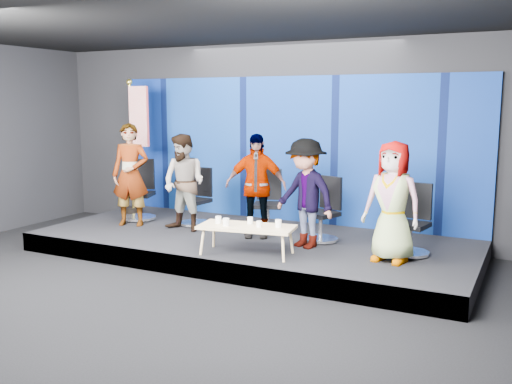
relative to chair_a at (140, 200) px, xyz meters
The scene contains 21 objects.
ground 3.77m from the chair_a, 48.55° to the right, with size 10.00×10.00×0.00m, color black.
room_walls 4.11m from the chair_a, 48.55° to the right, with size 10.02×8.02×3.51m.
riser 2.53m from the chair_a, ahead, with size 7.00×3.00×0.30m, color black.
backdrop 2.88m from the chair_a, 25.34° to the left, with size 7.00×0.08×2.60m, color navy.
chair_a is the anchor object (origin of this frame).
panelist_a 0.73m from the chair_a, 68.26° to the right, with size 0.65×0.43×1.79m, color black.
chair_b 1.19m from the chair_a, ahead, with size 0.61×0.61×1.00m.
panelist_b 1.41m from the chair_a, 18.37° to the right, with size 0.79×0.62×1.63m, color black.
chair_c 2.52m from the chair_a, ahead, with size 0.74×0.74×1.02m.
panelist_c 2.59m from the chair_a, ahead, with size 0.97×0.40×1.66m, color black.
chair_d 3.59m from the chair_a, ahead, with size 0.73×0.73×1.00m.
panelist_d 3.55m from the chair_a, ahead, with size 1.05×0.60×1.62m, color black.
chair_e 5.00m from the chair_a, ahead, with size 0.66×0.66×1.01m.
panelist_e 4.89m from the chair_a, ahead, with size 0.80×0.52×1.64m, color black.
coffee_table 3.17m from the chair_a, 23.91° to the right, with size 1.43×0.78×0.42m.
mug_a 2.80m from the chair_a, 28.44° to the right, with size 0.09×0.09×0.10m, color white.
mug_b 3.01m from the chair_a, 28.41° to the right, with size 0.09×0.09×0.11m, color white.
mug_c 3.11m from the chair_a, 21.81° to the right, with size 0.08×0.08×0.10m, color white.
mug_d 3.37m from the chair_a, 22.78° to the right, with size 0.07×0.07×0.09m, color white.
mug_e 3.54m from the chair_a, 19.32° to the right, with size 0.09×0.09×0.11m, color white.
flag_stand 1.15m from the chair_a, 131.53° to the left, with size 0.59×0.34×2.58m.
Camera 1 is at (4.11, -5.49, 2.46)m, focal length 40.00 mm.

